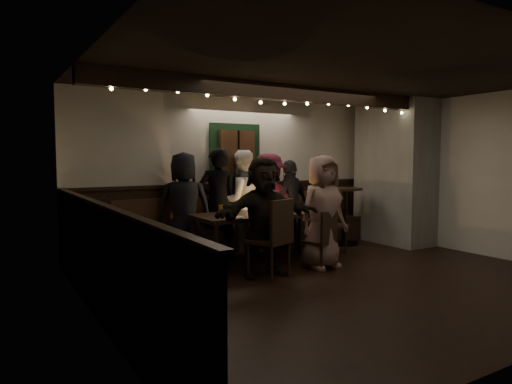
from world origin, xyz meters
TOP-DOWN VIEW (x-y plane):
  - room at (1.07, 1.42)m, footprint 6.02×5.01m
  - dining_table at (-0.30, 1.40)m, footprint 2.10×0.90m
  - chair_near_left at (-0.66, 0.52)m, footprint 0.60×0.60m
  - chair_near_right at (0.20, 0.57)m, footprint 0.47×0.47m
  - chair_end at (0.95, 1.38)m, footprint 0.53×0.53m
  - high_top at (1.73, 1.84)m, footprint 0.65×0.65m
  - person_a at (-1.28, 2.09)m, footprint 0.96×0.82m
  - person_b at (-0.69, 2.12)m, footprint 0.75×0.64m
  - person_c at (-0.25, 2.15)m, footprint 0.89×0.73m
  - person_d at (0.21, 2.03)m, footprint 1.09×0.67m
  - person_e at (0.66, 2.03)m, footprint 0.97×0.64m
  - person_f at (-0.72, 0.71)m, footprint 1.52×0.62m
  - person_g at (0.23, 0.65)m, footprint 0.80×0.54m

SIDE VIEW (x-z plane):
  - chair_near_right at x=0.20m, z-range 0.05..0.88m
  - chair_end at x=0.95m, z-range 0.06..1.04m
  - chair_near_left at x=-0.66m, z-range 0.07..1.11m
  - high_top at x=1.73m, z-range 0.14..1.17m
  - dining_table at x=-0.30m, z-range 0.23..1.14m
  - person_e at x=0.66m, z-range 0.00..1.54m
  - person_f at x=-0.72m, z-range 0.00..1.60m
  - person_g at x=0.23m, z-range 0.00..1.61m
  - person_d at x=0.21m, z-range 0.00..1.65m
  - person_a at x=-1.28m, z-range 0.00..1.66m
  - person_c at x=-0.25m, z-range 0.00..1.70m
  - person_b at x=-0.69m, z-range 0.00..1.73m
  - room at x=1.07m, z-range -0.24..2.38m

